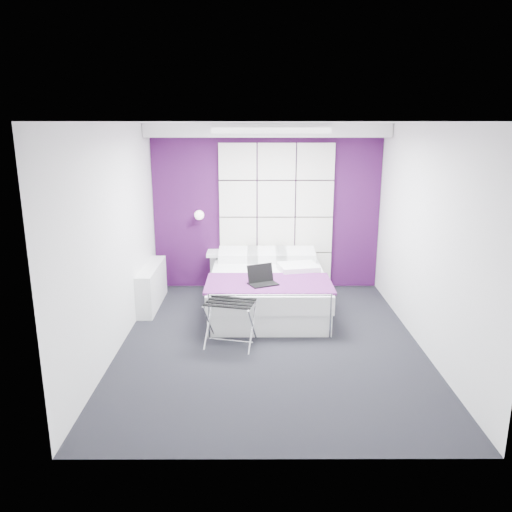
{
  "coord_description": "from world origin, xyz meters",
  "views": [
    {
      "loc": [
        -0.19,
        -5.62,
        2.58
      ],
      "look_at": [
        -0.17,
        0.35,
        1.0
      ],
      "focal_mm": 35.0,
      "sensor_mm": 36.0,
      "label": 1
    }
  ],
  "objects_px": {
    "laptop": "(263,279)",
    "luggage_rack": "(231,324)",
    "bed": "(268,290)",
    "wall_lamp": "(199,215)",
    "radiator": "(152,286)",
    "nightstand": "(223,253)"
  },
  "relations": [
    {
      "from": "laptop",
      "to": "luggage_rack",
      "type": "bearing_deg",
      "value": -145.36
    },
    {
      "from": "luggage_rack",
      "to": "bed",
      "type": "bearing_deg",
      "value": 82.0
    },
    {
      "from": "wall_lamp",
      "to": "bed",
      "type": "relative_size",
      "value": 0.07
    },
    {
      "from": "radiator",
      "to": "wall_lamp",
      "type": "bearing_deg",
      "value": 49.9
    },
    {
      "from": "luggage_rack",
      "to": "laptop",
      "type": "height_order",
      "value": "laptop"
    },
    {
      "from": "luggage_rack",
      "to": "laptop",
      "type": "bearing_deg",
      "value": 72.43
    },
    {
      "from": "bed",
      "to": "radiator",
      "type": "bearing_deg",
      "value": 174.55
    },
    {
      "from": "laptop",
      "to": "wall_lamp",
      "type": "bearing_deg",
      "value": 99.19
    },
    {
      "from": "radiator",
      "to": "luggage_rack",
      "type": "xyz_separation_m",
      "value": [
        1.21,
        -1.37,
        -0.02
      ]
    },
    {
      "from": "wall_lamp",
      "to": "nightstand",
      "type": "height_order",
      "value": "wall_lamp"
    },
    {
      "from": "radiator",
      "to": "bed",
      "type": "xyz_separation_m",
      "value": [
        1.69,
        -0.16,
        -0.0
      ]
    },
    {
      "from": "nightstand",
      "to": "wall_lamp",
      "type": "bearing_deg",
      "value": 173.67
    },
    {
      "from": "radiator",
      "to": "luggage_rack",
      "type": "height_order",
      "value": "radiator"
    },
    {
      "from": "nightstand",
      "to": "laptop",
      "type": "distance_m",
      "value": 1.55
    },
    {
      "from": "luggage_rack",
      "to": "laptop",
      "type": "xyz_separation_m",
      "value": [
        0.4,
        0.67,
        0.35
      ]
    },
    {
      "from": "radiator",
      "to": "bed",
      "type": "bearing_deg",
      "value": -5.45
    },
    {
      "from": "wall_lamp",
      "to": "laptop",
      "type": "height_order",
      "value": "wall_lamp"
    },
    {
      "from": "radiator",
      "to": "luggage_rack",
      "type": "bearing_deg",
      "value": -48.55
    },
    {
      "from": "bed",
      "to": "laptop",
      "type": "xyz_separation_m",
      "value": [
        -0.08,
        -0.55,
        0.33
      ]
    },
    {
      "from": "nightstand",
      "to": "laptop",
      "type": "relative_size",
      "value": 1.4
    },
    {
      "from": "radiator",
      "to": "laptop",
      "type": "xyz_separation_m",
      "value": [
        1.61,
        -0.71,
        0.32
      ]
    },
    {
      "from": "wall_lamp",
      "to": "nightstand",
      "type": "distance_m",
      "value": 0.71
    }
  ]
}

